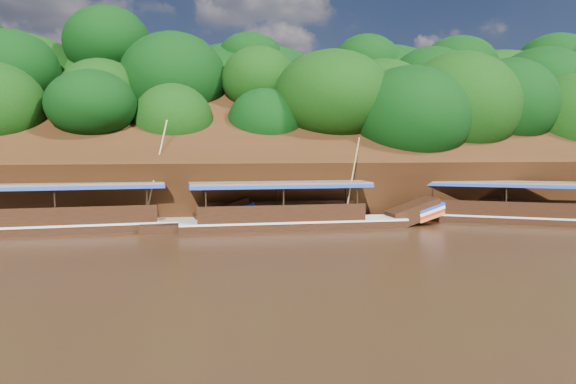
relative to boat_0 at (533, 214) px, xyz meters
name	(u,v)px	position (x,y,z in m)	size (l,w,h in m)	color
ground	(366,250)	(-13.08, -6.76, -0.57)	(160.00, 160.00, 0.00)	black
riverbank	(278,180)	(-13.09, 15.96, 1.31)	(120.00, 30.06, 19.40)	#311C0B
boat_0	(533,214)	(0.00, 0.00, 0.00)	(14.62, 9.54, 5.76)	black
boat_1	(307,218)	(-14.07, 0.75, 0.03)	(15.55, 2.85, 5.72)	black
boat_2	(92,220)	(-26.13, 1.83, 0.04)	(17.35, 3.82, 6.76)	black
reeds	(263,211)	(-16.38, 2.61, 0.29)	(49.23, 2.32, 1.82)	#306719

